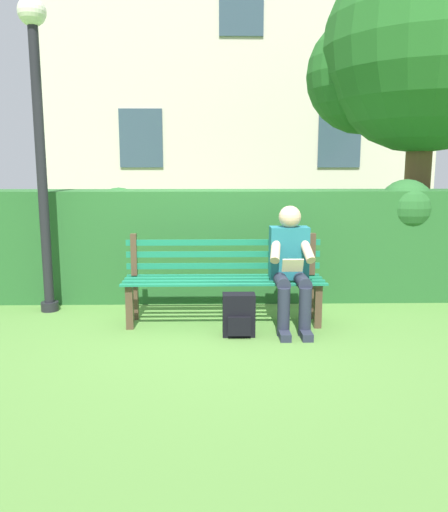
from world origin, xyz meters
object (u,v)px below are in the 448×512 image
person_seated (290,264)px  park_bench (224,277)px  tree (414,55)px  backpack (239,315)px  lamp_post (39,122)px

person_seated → park_bench: bearing=-15.1°
park_bench → tree: (-2.56, -1.97, 2.56)m
park_bench → tree: bearing=-142.5°
backpack → lamp_post: 2.88m
park_bench → person_seated: 0.69m
person_seated → backpack: bearing=28.2°
tree → backpack: bearing=44.9°
person_seated → tree: bearing=-131.7°
tree → lamp_post: (4.47, 1.55, -1.00)m
park_bench → backpack: park_bench is taller
lamp_post → park_bench: bearing=167.5°
person_seated → backpack: size_ratio=2.97×
park_bench → backpack: (-0.13, 0.45, -0.27)m
person_seated → lamp_post: size_ratio=0.37×
park_bench → lamp_post: lamp_post is taller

